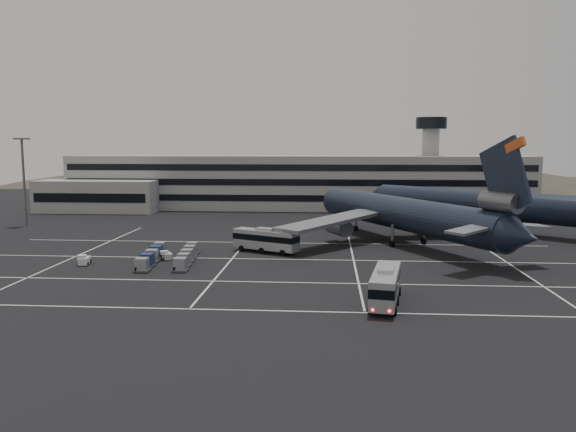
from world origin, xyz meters
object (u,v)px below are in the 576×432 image
object	(u,v)px
bus_near	(386,284)
uld_cluster	(169,256)
bus_far	(266,239)
tug_a	(84,260)
trijet_main	(404,214)

from	to	relation	value
bus_near	uld_cluster	size ratio (longest dim) A/B	0.76
bus_far	uld_cluster	xyz separation A→B (m)	(-13.04, -8.47, -1.21)
tug_a	bus_far	bearing A→B (deg)	13.29
bus_far	trijet_main	bearing A→B (deg)	-41.21
trijet_main	bus_far	world-z (taller)	trijet_main
bus_near	bus_far	bearing A→B (deg)	129.77
bus_near	uld_cluster	distance (m)	34.85
trijet_main	uld_cluster	distance (m)	39.98
trijet_main	bus_far	xyz separation A→B (m)	(-22.56, -9.20, -3.13)
trijet_main	bus_near	xyz separation A→B (m)	(-6.64, -37.02, -3.09)
bus_near	bus_far	distance (m)	32.05
trijet_main	bus_far	size ratio (longest dim) A/B	4.87
tug_a	uld_cluster	bearing A→B (deg)	1.75
bus_near	uld_cluster	xyz separation A→B (m)	(-28.96, 19.36, -1.25)
trijet_main	bus_near	distance (m)	37.74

